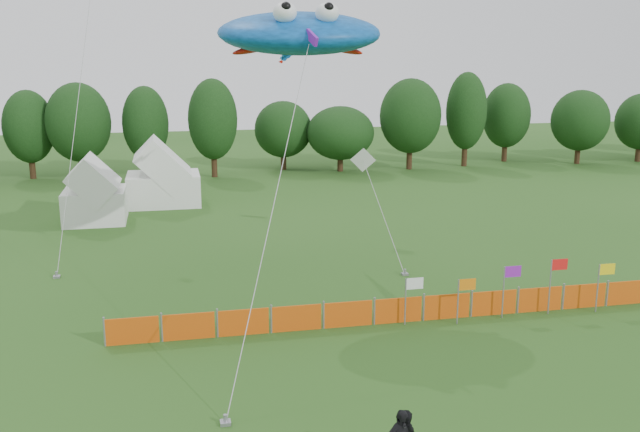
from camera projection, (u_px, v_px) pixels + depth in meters
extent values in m
cylinder|color=#382314|center=(32.00, 164.00, 58.62)|extent=(0.50, 0.50, 2.38)
ellipsoid|color=black|center=(29.00, 127.00, 57.91)|extent=(4.09, 4.09, 5.35)
cylinder|color=#382314|center=(81.00, 163.00, 58.61)|extent=(0.50, 0.50, 2.57)
ellipsoid|color=black|center=(78.00, 122.00, 57.85)|extent=(5.20, 5.20, 5.79)
cylinder|color=#382314|center=(148.00, 162.00, 59.64)|extent=(0.50, 0.50, 2.46)
ellipsoid|color=black|center=(145.00, 123.00, 58.91)|extent=(3.78, 3.78, 5.55)
cylinder|color=#382314|center=(214.00, 161.00, 59.38)|extent=(0.50, 0.50, 2.66)
ellipsoid|color=black|center=(213.00, 119.00, 58.59)|extent=(4.05, 4.05, 5.99)
cylinder|color=#382314|center=(283.00, 158.00, 63.21)|extent=(0.50, 0.50, 1.98)
ellipsoid|color=black|center=(283.00, 129.00, 62.63)|extent=(5.06, 5.06, 4.46)
cylinder|color=#382314|center=(340.00, 161.00, 62.31)|extent=(0.50, 0.50, 1.86)
ellipsoid|color=black|center=(340.00, 133.00, 61.76)|extent=(5.86, 5.86, 4.18)
cylinder|color=#382314|center=(409.00, 155.00, 63.31)|extent=(0.50, 0.50, 2.62)
ellipsoid|color=black|center=(410.00, 116.00, 62.54)|extent=(5.41, 5.41, 5.89)
cylinder|color=#382314|center=(465.00, 151.00, 64.99)|extent=(0.50, 0.50, 2.78)
ellipsoid|color=black|center=(466.00, 111.00, 64.17)|extent=(3.67, 3.67, 6.26)
cylinder|color=#382314|center=(505.00, 149.00, 67.82)|extent=(0.50, 0.50, 2.42)
ellipsoid|color=black|center=(507.00, 115.00, 67.11)|extent=(4.46, 4.46, 5.44)
cylinder|color=#382314|center=(578.00, 152.00, 66.44)|extent=(0.50, 0.50, 2.24)
ellipsoid|color=black|center=(580.00, 120.00, 65.78)|extent=(5.26, 5.26, 5.03)
cylinder|color=#382314|center=(638.00, 150.00, 67.77)|extent=(0.50, 0.50, 2.10)
cube|color=white|center=(95.00, 206.00, 43.86)|extent=(3.66, 3.66, 2.01)
cube|color=white|center=(164.00, 189.00, 48.80)|extent=(4.85, 3.88, 2.13)
cube|color=#CC4B0B|center=(132.00, 331.00, 25.57)|extent=(1.90, 0.06, 1.00)
cube|color=#CC4B0B|center=(189.00, 327.00, 25.97)|extent=(1.90, 0.06, 1.00)
cube|color=#CC4B0B|center=(243.00, 322.00, 26.38)|extent=(1.90, 0.06, 1.00)
cube|color=#CC4B0B|center=(296.00, 318.00, 26.78)|extent=(1.90, 0.06, 1.00)
cube|color=#CC4B0B|center=(348.00, 314.00, 27.18)|extent=(1.90, 0.06, 1.00)
cube|color=#CC4B0B|center=(398.00, 310.00, 27.59)|extent=(1.90, 0.06, 1.00)
cube|color=#CC4B0B|center=(447.00, 307.00, 27.99)|extent=(1.90, 0.06, 1.00)
cube|color=#CC4B0B|center=(494.00, 303.00, 28.40)|extent=(1.90, 0.06, 1.00)
cube|color=#CC4B0B|center=(540.00, 299.00, 28.80)|extent=(1.90, 0.06, 1.00)
cube|color=#CC4B0B|center=(584.00, 296.00, 29.21)|extent=(1.90, 0.06, 1.00)
cube|color=#CC4B0B|center=(628.00, 293.00, 29.61)|extent=(1.90, 0.06, 1.00)
cylinder|color=gray|center=(405.00, 302.00, 27.28)|extent=(0.06, 0.06, 1.86)
cube|color=white|center=(415.00, 284.00, 27.19)|extent=(0.70, 0.02, 0.45)
cylinder|color=gray|center=(458.00, 302.00, 27.36)|extent=(0.06, 0.06, 1.80)
cube|color=orange|center=(467.00, 284.00, 27.28)|extent=(0.70, 0.02, 0.45)
cylinder|color=gray|center=(503.00, 292.00, 27.97)|extent=(0.06, 0.06, 2.11)
cube|color=purple|center=(513.00, 272.00, 27.85)|extent=(0.70, 0.02, 0.45)
cylinder|color=gray|center=(550.00, 287.00, 28.36)|extent=(0.06, 0.06, 2.27)
cube|color=red|center=(560.00, 265.00, 28.22)|extent=(0.70, 0.02, 0.45)
cylinder|color=gray|center=(598.00, 288.00, 28.60)|extent=(0.06, 0.06, 2.01)
cube|color=yellow|center=(607.00, 269.00, 28.50)|extent=(0.70, 0.02, 0.45)
ellipsoid|color=blue|center=(299.00, 33.00, 29.82)|extent=(7.36, 5.91, 2.40)
sphere|color=white|center=(285.00, 13.00, 28.06)|extent=(0.96, 0.96, 0.96)
sphere|color=white|center=(327.00, 13.00, 28.41)|extent=(0.96, 0.96, 0.96)
ellipsoid|color=red|center=(256.00, 48.00, 29.81)|extent=(2.01, 0.88, 0.31)
ellipsoid|color=red|center=(340.00, 48.00, 30.55)|extent=(2.01, 0.88, 0.31)
cube|color=purple|center=(312.00, 38.00, 27.37)|extent=(0.37, 0.96, 0.70)
cylinder|color=#A5A5A5|center=(274.00, 201.00, 23.94)|extent=(4.40, 9.61, 10.75)
cube|color=gray|center=(225.00, 423.00, 20.14)|extent=(0.30, 0.30, 0.10)
cube|color=silver|center=(363.00, 160.00, 39.47)|extent=(1.39, 0.38, 1.39)
cylinder|color=#A5A5A5|center=(382.00, 213.00, 36.51)|extent=(0.13, 7.31, 4.43)
cube|color=gray|center=(405.00, 274.00, 33.53)|extent=(0.30, 0.30, 0.10)
cylinder|color=#A5A5A5|center=(77.00, 113.00, 36.34)|extent=(1.75, 9.76, 14.46)
cube|color=gray|center=(57.00, 277.00, 33.15)|extent=(0.30, 0.30, 0.10)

